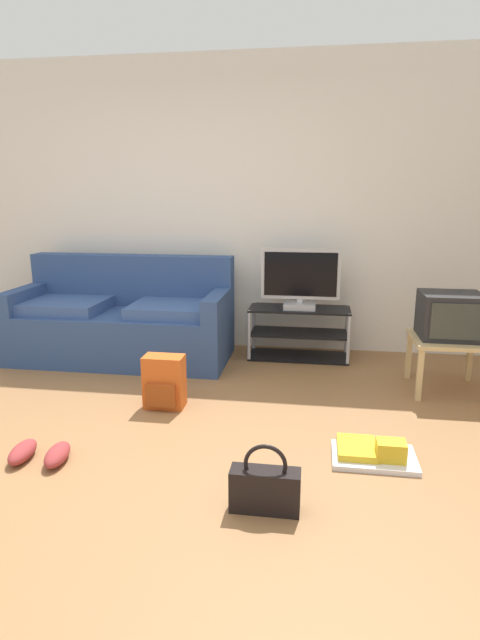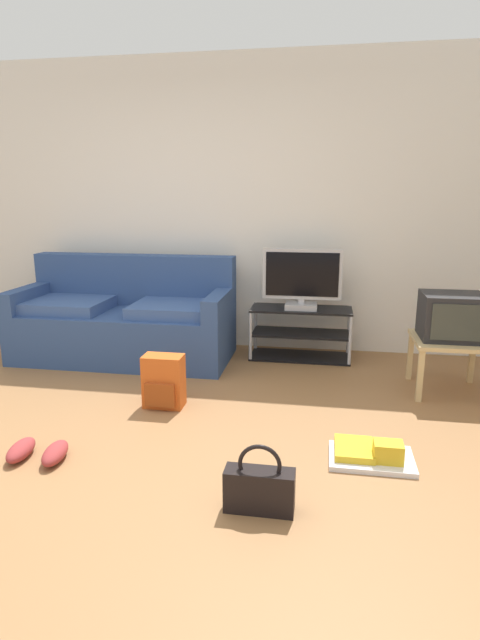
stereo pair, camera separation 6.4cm
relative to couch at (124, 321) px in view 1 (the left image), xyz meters
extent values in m
cube|color=olive|center=(0.66, -1.87, -0.35)|extent=(9.00, 9.80, 0.02)
cube|color=silver|center=(0.66, 0.58, 1.01)|extent=(9.00, 0.10, 2.70)
cube|color=navy|center=(0.00, -0.05, -0.12)|extent=(1.93, 0.84, 0.44)
cube|color=navy|center=(0.00, 0.27, 0.34)|extent=(1.93, 0.20, 0.47)
cube|color=navy|center=(-0.89, -0.05, 0.20)|extent=(0.14, 0.84, 0.20)
cube|color=navy|center=(0.89, -0.05, 0.20)|extent=(0.14, 0.84, 0.20)
cube|color=#365289|center=(-0.53, -0.11, 0.15)|extent=(0.77, 0.59, 0.10)
cube|color=#365289|center=(0.53, -0.11, 0.15)|extent=(0.77, 0.59, 0.10)
cube|color=black|center=(1.59, 0.23, 0.12)|extent=(0.91, 0.37, 0.02)
cube|color=black|center=(1.59, 0.23, -0.11)|extent=(0.87, 0.36, 0.02)
cube|color=black|center=(1.59, 0.23, -0.33)|extent=(0.91, 0.37, 0.02)
cylinder|color=#B7B7BC|center=(1.15, 0.06, -0.11)|extent=(0.03, 0.03, 0.47)
cylinder|color=#B7B7BC|center=(2.02, 0.06, -0.11)|extent=(0.03, 0.03, 0.47)
cylinder|color=#B7B7BC|center=(1.15, 0.40, -0.11)|extent=(0.03, 0.03, 0.47)
cylinder|color=#B7B7BC|center=(2.02, 0.40, -0.11)|extent=(0.03, 0.03, 0.47)
cube|color=#B2B2B7|center=(1.59, 0.21, 0.15)|extent=(0.28, 0.22, 0.05)
cube|color=#B2B2B7|center=(1.59, 0.21, 0.20)|extent=(0.05, 0.04, 0.04)
cube|color=#B2B2B7|center=(1.59, 0.21, 0.44)|extent=(0.70, 0.04, 0.45)
cube|color=black|center=(1.59, 0.19, 0.44)|extent=(0.64, 0.01, 0.39)
cube|color=tan|center=(2.73, -0.42, 0.06)|extent=(0.53, 0.53, 0.03)
cube|color=tan|center=(2.49, -0.66, -0.15)|extent=(0.04, 0.04, 0.39)
cube|color=tan|center=(2.49, -0.19, -0.15)|extent=(0.04, 0.04, 0.39)
cube|color=tan|center=(2.96, -0.19, -0.15)|extent=(0.04, 0.04, 0.39)
cube|color=#232326|center=(2.73, -0.40, 0.25)|extent=(0.44, 0.39, 0.34)
cube|color=#333833|center=(2.73, -0.60, 0.25)|extent=(0.36, 0.01, 0.26)
cube|color=#CC561E|center=(0.69, -1.05, -0.15)|extent=(0.28, 0.16, 0.37)
cube|color=#994116|center=(0.69, -1.14, -0.22)|extent=(0.21, 0.04, 0.16)
cylinder|color=#994116|center=(0.62, -0.95, -0.13)|extent=(0.04, 0.04, 0.30)
cylinder|color=#994116|center=(0.77, -0.95, -0.13)|extent=(0.04, 0.04, 0.30)
cube|color=black|center=(1.52, -2.16, -0.24)|extent=(0.33, 0.12, 0.21)
torus|color=black|center=(1.52, -2.16, -0.10)|extent=(0.21, 0.02, 0.21)
ellipsoid|color=#993333|center=(0.11, -1.89, -0.30)|extent=(0.15, 0.28, 0.09)
ellipsoid|color=#993333|center=(0.32, -1.89, -0.30)|extent=(0.16, 0.29, 0.09)
cube|color=silver|center=(2.09, -1.60, -0.33)|extent=(0.47, 0.32, 0.03)
cube|color=gold|center=(2.17, -1.64, -0.26)|extent=(0.16, 0.12, 0.11)
cube|color=gold|center=(1.99, -1.57, -0.29)|extent=(0.22, 0.28, 0.04)
camera|label=1|loc=(1.73, -4.31, 1.13)|focal=28.68mm
camera|label=2|loc=(1.79, -4.30, 1.13)|focal=28.68mm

